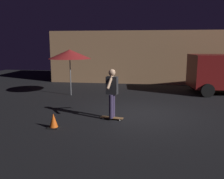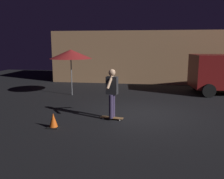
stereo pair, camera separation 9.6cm
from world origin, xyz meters
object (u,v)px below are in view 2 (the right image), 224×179
at_px(patio_umbrella, 71,54).
at_px(traffic_cone, 53,121).
at_px(skateboard_ridden, 112,118).
at_px(skater, 112,90).

bearing_deg(patio_umbrella, traffic_cone, -78.66).
height_order(skateboard_ridden, skater, skater).
bearing_deg(skateboard_ridden, traffic_cone, -146.47).
bearing_deg(skater, skateboard_ridden, 0.00).
height_order(patio_umbrella, skater, patio_umbrella).
relative_size(skater, traffic_cone, 3.63).
bearing_deg(traffic_cone, patio_umbrella, 101.34).
distance_m(patio_umbrella, skater, 4.66).
bearing_deg(traffic_cone, skateboard_ridden, 33.53).
relative_size(patio_umbrella, skateboard_ridden, 2.86).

